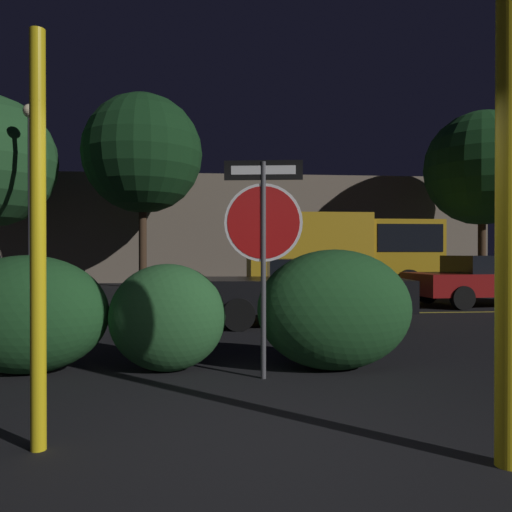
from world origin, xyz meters
TOP-DOWN VIEW (x-y plane):
  - ground_plane at (0.00, 0.00)m, footprint 260.00×260.00m
  - road_center_stripe at (0.00, 7.92)m, footprint 33.73×0.12m
  - stop_sign at (0.24, 2.12)m, footprint 0.88×0.15m
  - yellow_pole_left at (-1.58, 0.23)m, footprint 0.11×0.11m
  - yellow_pole_right at (1.62, -0.33)m, footprint 0.17×0.17m
  - hedge_bush_1 at (-2.51, 2.60)m, footprint 1.90×1.13m
  - hedge_bush_2 at (-0.87, 2.56)m, footprint 1.39×0.90m
  - hedge_bush_3 at (1.15, 2.47)m, footprint 1.89×1.18m
  - passing_car_2 at (1.49, 6.33)m, footprint 4.25×2.17m
  - passing_car_3 at (7.08, 9.35)m, footprint 4.46×2.20m
  - delivery_truck at (4.57, 14.38)m, footprint 6.88×2.50m
  - street_lamp at (-6.61, 14.44)m, footprint 0.48×0.48m
  - tree_1 at (11.08, 16.72)m, footprint 4.80×4.80m
  - tree_2 at (-3.16, 17.34)m, footprint 4.87×4.87m
  - building_backdrop at (-1.31, 22.52)m, footprint 29.42×4.49m

SIDE VIEW (x-z plane):
  - ground_plane at x=0.00m, z-range 0.00..0.00m
  - road_center_stripe at x=0.00m, z-range 0.00..0.01m
  - hedge_bush_2 at x=-0.87m, z-range 0.00..1.29m
  - passing_car_2 at x=1.49m, z-range 0.02..1.33m
  - passing_car_3 at x=7.08m, z-range 0.01..1.35m
  - hedge_bush_1 at x=-2.51m, z-range 0.00..1.39m
  - hedge_bush_3 at x=1.15m, z-range 0.00..1.46m
  - yellow_pole_left at x=-1.58m, z-range 0.00..3.02m
  - delivery_truck at x=4.57m, z-range 0.18..3.00m
  - stop_sign at x=0.24m, z-range 0.51..2.97m
  - yellow_pole_right at x=1.62m, z-range 0.00..3.58m
  - building_backdrop at x=-1.31m, z-range 0.00..5.19m
  - street_lamp at x=-6.61m, z-range 1.14..7.72m
  - tree_1 at x=11.08m, z-range 1.29..8.68m
  - tree_2 at x=-3.16m, z-range 1.52..9.44m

